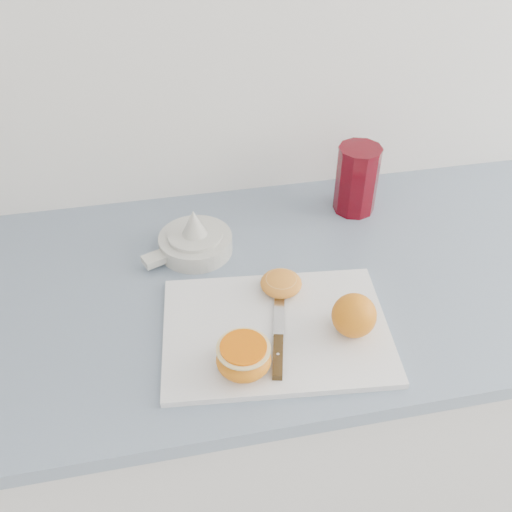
% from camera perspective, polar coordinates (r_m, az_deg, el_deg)
% --- Properties ---
extents(counter, '(2.35, 0.64, 0.89)m').
position_cam_1_polar(counter, '(1.40, 1.96, -15.60)').
color(counter, silver).
rests_on(counter, ground).
extents(cutting_board, '(0.40, 0.30, 0.01)m').
position_cam_1_polar(cutting_board, '(0.96, 2.02, -7.43)').
color(cutting_board, white).
rests_on(cutting_board, counter).
extents(whole_orange, '(0.07, 0.07, 0.07)m').
position_cam_1_polar(whole_orange, '(0.93, 9.77, -5.88)').
color(whole_orange, orange).
rests_on(whole_orange, cutting_board).
extents(half_orange, '(0.08, 0.08, 0.05)m').
position_cam_1_polar(half_orange, '(0.87, -1.25, -10.15)').
color(half_orange, orange).
rests_on(half_orange, cutting_board).
extents(squeezed_shell, '(0.07, 0.07, 0.03)m').
position_cam_1_polar(squeezed_shell, '(1.01, 2.52, -2.72)').
color(squeezed_shell, orange).
rests_on(squeezed_shell, cutting_board).
extents(paring_knife, '(0.06, 0.19, 0.01)m').
position_cam_1_polar(paring_knife, '(0.91, 2.22, -9.21)').
color(paring_knife, '#3F2B12').
rests_on(paring_knife, cutting_board).
extents(citrus_juicer, '(0.18, 0.14, 0.10)m').
position_cam_1_polar(citrus_juicer, '(1.11, -6.16, 1.56)').
color(citrus_juicer, silver).
rests_on(citrus_juicer, counter).
extents(red_tumbler, '(0.09, 0.09, 0.15)m').
position_cam_1_polar(red_tumbler, '(1.21, 10.02, 7.33)').
color(red_tumbler, '#5C050F').
rests_on(red_tumbler, counter).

